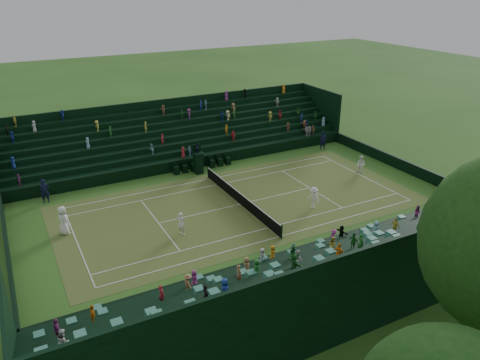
{
  "coord_description": "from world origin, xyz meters",
  "views": [
    {
      "loc": [
        27.94,
        -14.79,
        15.58
      ],
      "look_at": [
        0.0,
        0.0,
        2.0
      ],
      "focal_mm": 35.0,
      "sensor_mm": 36.0,
      "label": 1
    }
  ],
  "objects": [
    {
      "name": "perimeter_wall_south",
      "position": [
        0.0,
        -15.88,
        0.5
      ],
      "size": [
        17.17,
        0.2,
        1.0
      ],
      "primitive_type": "cube",
      "color": "black",
      "rests_on": "ground"
    },
    {
      "name": "court_surface",
      "position": [
        0.0,
        0.0,
        0.01
      ],
      "size": [
        12.97,
        26.77,
        0.01
      ],
      "primitive_type": "cube",
      "color": "#457F2A",
      "rests_on": "ground"
    },
    {
      "name": "tennis_net",
      "position": [
        0.0,
        0.0,
        0.53
      ],
      "size": [
        11.67,
        0.1,
        1.06
      ],
      "color": "black",
      "rests_on": "ground"
    },
    {
      "name": "line_judge_south",
      "position": [
        -7.18,
        -12.83,
        0.93
      ],
      "size": [
        0.49,
        0.71,
        1.87
      ],
      "primitive_type": "imported",
      "rotation": [
        0.0,
        0.0,
        1.51
      ],
      "color": "black",
      "rests_on": "ground"
    },
    {
      "name": "player_far_east",
      "position": [
        3.03,
        4.52,
        0.83
      ],
      "size": [
        1.2,
        0.89,
        1.66
      ],
      "primitive_type": "imported",
      "rotation": [
        0.0,
        0.0,
        0.28
      ],
      "color": "white",
      "rests_on": "ground"
    },
    {
      "name": "player_near_east",
      "position": [
        2.15,
        -5.53,
        0.81
      ],
      "size": [
        0.71,
        0.66,
        1.62
      ],
      "primitive_type": "imported",
      "rotation": [
        0.0,
        0.0,
        3.77
      ],
      "color": "white",
      "rests_on": "ground"
    },
    {
      "name": "ground",
      "position": [
        0.0,
        0.0,
        0.0
      ],
      "size": [
        160.0,
        160.0,
        0.0
      ],
      "primitive_type": "plane",
      "color": "#2B5A1C",
      "rests_on": "ground"
    },
    {
      "name": "player_near_west",
      "position": [
        -1.54,
        -12.36,
        1.0
      ],
      "size": [
        1.15,
        0.98,
        2.0
      ],
      "primitive_type": "imported",
      "rotation": [
        0.0,
        0.0,
        3.56
      ],
      "color": "white",
      "rests_on": "ground"
    },
    {
      "name": "perimeter_wall_east",
      "position": [
        8.48,
        0.0,
        0.5
      ],
      "size": [
        0.2,
        31.77,
        1.0
      ],
      "primitive_type": "cube",
      "color": "black",
      "rests_on": "ground"
    },
    {
      "name": "line_judge_north",
      "position": [
        -7.09,
        13.07,
        0.94
      ],
      "size": [
        0.69,
        0.81,
        1.88
      ],
      "primitive_type": "imported",
      "rotation": [
        0.0,
        0.0,
        1.16
      ],
      "color": "black",
      "rests_on": "ground"
    },
    {
      "name": "courtside_chairs",
      "position": [
        -7.86,
        0.39,
        0.39
      ],
      "size": [
        0.47,
        5.44,
        1.02
      ],
      "color": "black",
      "rests_on": "ground"
    },
    {
      "name": "north_grandstand",
      "position": [
        12.66,
        0.0,
        1.55
      ],
      "size": [
        6.6,
        32.0,
        4.9
      ],
      "color": "black",
      "rests_on": "ground"
    },
    {
      "name": "umpire_chair",
      "position": [
        -7.21,
        -0.31,
        1.2
      ],
      "size": [
        0.89,
        0.89,
        2.81
      ],
      "color": "black",
      "rests_on": "ground"
    },
    {
      "name": "south_grandstand",
      "position": [
        -12.66,
        0.0,
        1.55
      ],
      "size": [
        6.6,
        32.0,
        4.9
      ],
      "color": "black",
      "rests_on": "ground"
    },
    {
      "name": "player_far_west",
      "position": [
        -0.53,
        12.15,
        0.81
      ],
      "size": [
        0.92,
        0.81,
        1.61
      ],
      "primitive_type": "imported",
      "rotation": [
        0.0,
        0.0,
        0.28
      ],
      "color": "white",
      "rests_on": "ground"
    },
    {
      "name": "perimeter_wall_west",
      "position": [
        -8.48,
        0.0,
        0.5
      ],
      "size": [
        0.2,
        31.77,
        1.0
      ],
      "primitive_type": "cube",
      "color": "black",
      "rests_on": "ground"
    },
    {
      "name": "perimeter_wall_north",
      "position": [
        0.0,
        15.88,
        0.5
      ],
      "size": [
        17.17,
        0.2,
        1.0
      ],
      "primitive_type": "cube",
      "color": "black",
      "rests_on": "ground"
    }
  ]
}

